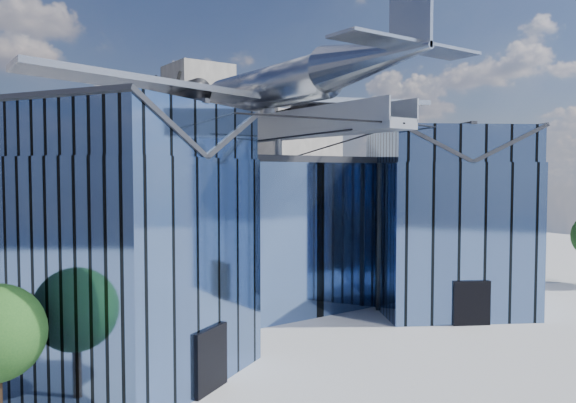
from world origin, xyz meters
TOP-DOWN VIEW (x-y plane):
  - ground_plane at (0.00, 0.00)m, footprint 120.00×120.00m
  - museum at (0.00, 5.82)m, footprint 32.88×24.50m
  - bg_towers at (1.45, 50.49)m, footprint 77.00×24.50m
  - tree_side_e at (23.77, 7.56)m, footprint 4.73×4.73m

SIDE VIEW (x-z plane):
  - ground_plane at x=0.00m, z-range 0.00..0.00m
  - tree_side_e at x=23.77m, z-range 1.03..6.87m
  - museum at x=0.00m, z-range -3.26..14.34m
  - bg_towers at x=1.45m, z-range -2.99..23.01m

